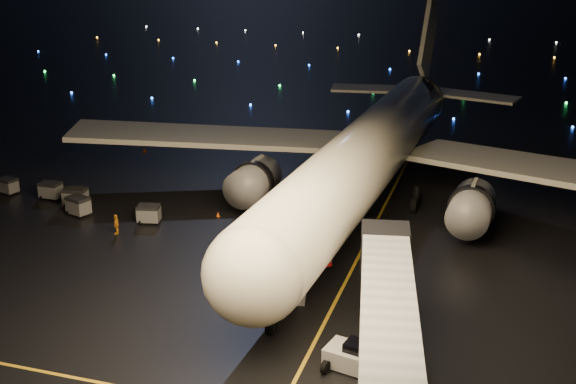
% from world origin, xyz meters
% --- Properties ---
extents(lane_centre, '(0.25, 80.00, 0.02)m').
position_xyz_m(lane_centre, '(12.00, 15.00, 0.01)').
color(lane_centre, gold).
rests_on(lane_centre, ground).
extents(lane_cross, '(60.00, 0.25, 0.02)m').
position_xyz_m(lane_cross, '(-5.00, -10.00, 0.01)').
color(lane_cross, gold).
rests_on(lane_cross, ground).
extents(airliner, '(67.95, 64.93, 18.25)m').
position_xyz_m(airliner, '(10.62, 26.14, 9.12)').
color(airliner, silver).
rests_on(airliner, ground).
extents(pushback_tug, '(4.18, 2.80, 1.83)m').
position_xyz_m(pushback_tug, '(15.24, -4.09, 0.91)').
color(pushback_tug, silver).
rests_on(pushback_tug, ground).
extents(belt_loader, '(7.05, 3.25, 3.30)m').
position_xyz_m(belt_loader, '(7.59, 2.96, 1.65)').
color(belt_loader, silver).
rests_on(belt_loader, ground).
extents(crew_c, '(0.71, 1.17, 1.86)m').
position_xyz_m(crew_c, '(-9.43, 10.39, 0.93)').
color(crew_c, orange).
rests_on(crew_c, ground).
extents(safety_cone_0, '(0.55, 0.55, 0.54)m').
position_xyz_m(safety_cone_0, '(2.32, 19.24, 0.27)').
color(safety_cone_0, '#F05A10').
rests_on(safety_cone_0, ground).
extents(safety_cone_1, '(0.55, 0.55, 0.52)m').
position_xyz_m(safety_cone_1, '(1.89, 24.49, 0.26)').
color(safety_cone_1, '#F05A10').
rests_on(safety_cone_1, ground).
extents(safety_cone_2, '(0.50, 0.50, 0.46)m').
position_xyz_m(safety_cone_2, '(-2.50, 16.94, 0.23)').
color(safety_cone_2, '#F05A10').
rests_on(safety_cone_2, ground).
extents(safety_cone_3, '(0.53, 0.53, 0.55)m').
position_xyz_m(safety_cone_3, '(-19.25, 34.20, 0.28)').
color(safety_cone_3, '#F05A10').
rests_on(safety_cone_3, ground).
extents(taxiway_lights, '(164.00, 92.00, 0.36)m').
position_xyz_m(taxiway_lights, '(0.00, 106.00, 0.18)').
color(taxiway_lights, black).
rests_on(taxiway_lights, ground).
extents(baggage_cart_0, '(2.24, 1.78, 1.69)m').
position_xyz_m(baggage_cart_0, '(-7.97, 13.67, 0.85)').
color(baggage_cart_0, slate).
rests_on(baggage_cart_0, ground).
extents(baggage_cart_1, '(2.44, 2.05, 1.77)m').
position_xyz_m(baggage_cart_1, '(-15.25, 13.50, 0.88)').
color(baggage_cart_1, slate).
rests_on(baggage_cart_1, ground).
extents(baggage_cart_2, '(2.33, 1.78, 1.83)m').
position_xyz_m(baggage_cart_2, '(-16.80, 15.45, 0.91)').
color(baggage_cart_2, slate).
rests_on(baggage_cart_2, ground).
extents(baggage_cart_3, '(2.02, 1.42, 1.72)m').
position_xyz_m(baggage_cart_3, '(-20.37, 16.59, 0.86)').
color(baggage_cart_3, slate).
rests_on(baggage_cart_3, ground).
extents(baggage_cart_4, '(2.14, 1.75, 1.59)m').
position_xyz_m(baggage_cart_4, '(-25.51, 16.70, 0.79)').
color(baggage_cart_4, slate).
rests_on(baggage_cart_4, ground).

